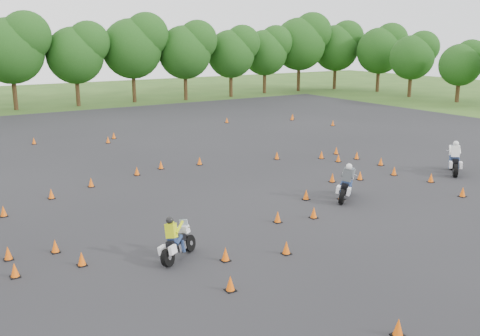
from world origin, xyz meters
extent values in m
plane|color=#2D5119|center=(0.00, 0.00, 0.00)|extent=(140.00, 140.00, 0.00)
plane|color=black|center=(0.00, 6.00, 0.01)|extent=(62.00, 62.00, 0.00)
cone|color=#E95909|center=(-1.30, 10.26, 0.23)|extent=(0.26, 0.26, 0.45)
cone|color=#E95909|center=(8.32, 6.22, 0.23)|extent=(0.26, 0.26, 0.45)
cone|color=#E95909|center=(-7.89, 7.76, 0.23)|extent=(0.26, 0.26, 0.45)
cone|color=#E95909|center=(-5.79, 21.45, 0.23)|extent=(0.26, 0.26, 0.45)
cone|color=#E95909|center=(4.97, 3.01, 0.23)|extent=(0.26, 0.26, 0.45)
cone|color=#E95909|center=(16.91, 16.26, 0.23)|extent=(0.26, 0.26, 0.45)
cone|color=#E95909|center=(-1.35, 19.08, 0.23)|extent=(0.26, 0.26, 0.45)
cone|color=#E95909|center=(-5.68, -4.44, 0.23)|extent=(0.26, 0.26, 0.45)
cone|color=#E95909|center=(15.90, 20.48, 0.23)|extent=(0.26, 0.26, 0.45)
cone|color=#E95909|center=(-1.00, -0.40, 0.23)|extent=(0.26, 0.26, 0.45)
cone|color=#E95909|center=(-3.41, -8.75, 0.23)|extent=(0.26, 0.26, 0.45)
cone|color=#E95909|center=(-0.44, 20.45, 0.23)|extent=(0.26, 0.26, 0.45)
cone|color=#E95909|center=(8.05, 7.43, 0.23)|extent=(0.26, 0.26, 0.45)
cone|color=#E95909|center=(9.78, 4.24, 0.23)|extent=(0.26, 0.26, 0.45)
cone|color=#E95909|center=(9.65, 7.87, 0.23)|extent=(0.26, 0.26, 0.45)
cone|color=#E95909|center=(16.38, 21.02, 0.23)|extent=(0.26, 0.26, 0.45)
cone|color=#E95909|center=(-2.64, -3.14, 0.23)|extent=(0.26, 0.26, 0.45)
cone|color=#E95909|center=(-4.70, -2.52, 0.23)|extent=(0.26, 0.26, 0.45)
cone|color=#E95909|center=(9.20, 0.29, 0.23)|extent=(0.26, 0.26, 0.45)
cone|color=#E95909|center=(-5.74, 8.73, 0.23)|extent=(0.26, 0.26, 0.45)
cone|color=#E95909|center=(-9.31, 1.24, 0.23)|extent=(0.26, 0.26, 0.45)
cone|color=#E95909|center=(6.47, 2.56, 0.23)|extent=(0.26, 0.26, 0.45)
cone|color=#E95909|center=(0.56, -0.77, 0.23)|extent=(0.26, 0.26, 0.45)
cone|color=#E95909|center=(9.76, 6.16, 0.23)|extent=(0.26, 0.26, 0.45)
cone|color=#E95909|center=(10.24, 22.29, 0.23)|extent=(0.26, 0.26, 0.45)
cone|color=#E95909|center=(8.35, -2.16, 0.23)|extent=(0.26, 0.26, 0.45)
cone|color=#E95909|center=(-2.96, 9.67, 0.23)|extent=(0.26, 0.26, 0.45)
cone|color=#E95909|center=(-10.86, -0.09, 0.23)|extent=(0.26, 0.26, 0.45)
cone|color=#E95909|center=(3.31, 0.54, 0.23)|extent=(0.26, 0.26, 0.45)
cone|color=#E95909|center=(-10.79, 1.45, 0.23)|extent=(0.26, 0.26, 0.45)
cone|color=#E95909|center=(-8.85, -0.34, 0.23)|extent=(0.26, 0.26, 0.45)
cone|color=#E95909|center=(5.65, 8.73, 0.23)|extent=(0.26, 0.26, 0.45)
cone|color=#E95909|center=(1.91, 1.38, 0.23)|extent=(0.26, 0.26, 0.45)
cone|color=#E95909|center=(1.01, 9.96, 0.23)|extent=(0.26, 0.26, 0.45)
cone|color=#E95909|center=(-10.17, 6.26, 0.23)|extent=(0.26, 0.26, 0.45)
cone|color=#E95909|center=(8.70, 2.28, 0.23)|extent=(0.26, 0.26, 0.45)
camera|label=1|loc=(-13.13, -16.73, 7.30)|focal=40.00mm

